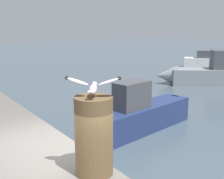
{
  "coord_description": "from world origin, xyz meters",
  "views": [
    {
      "loc": [
        3.4,
        -1.87,
        3.43
      ],
      "look_at": [
        0.77,
        -0.0,
        2.72
      ],
      "focal_mm": 46.58,
      "sensor_mm": 36.0,
      "label": 1
    }
  ],
  "objects": [
    {
      "name": "boat_white",
      "position": [
        -11.27,
        18.6,
        0.5
      ],
      "size": [
        4.08,
        3.52,
        1.47
      ],
      "color": "silver",
      "rests_on": "ground_plane"
    },
    {
      "name": "seagull",
      "position": [
        0.76,
        -0.25,
        2.79
      ],
      "size": [
        0.45,
        0.54,
        0.23
      ],
      "color": "#C66960",
      "rests_on": "mooring_post"
    },
    {
      "name": "boat_grey",
      "position": [
        -7.15,
        12.49,
        0.68
      ],
      "size": [
        4.68,
        5.24,
        4.1
      ],
      "color": "gray",
      "rests_on": "ground_plane"
    },
    {
      "name": "mooring_post",
      "position": [
        0.77,
        -0.25,
        2.22
      ],
      "size": [
        0.43,
        0.43,
        0.91
      ],
      "primitive_type": "cylinder",
      "color": "brown",
      "rests_on": "harbor_quay"
    },
    {
      "name": "boat_navy",
      "position": [
        -3.61,
        4.61,
        0.56
      ],
      "size": [
        1.61,
        4.69,
        1.72
      ],
      "color": "navy",
      "rests_on": "ground_plane"
    }
  ]
}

